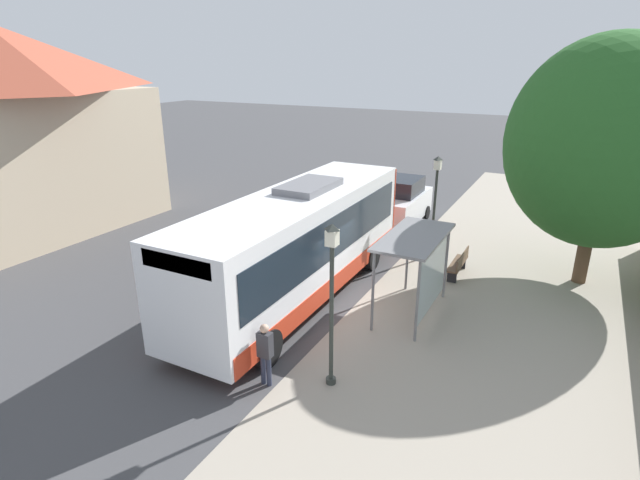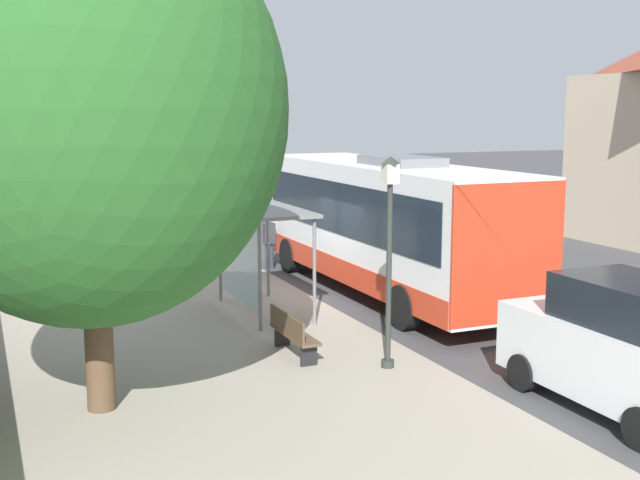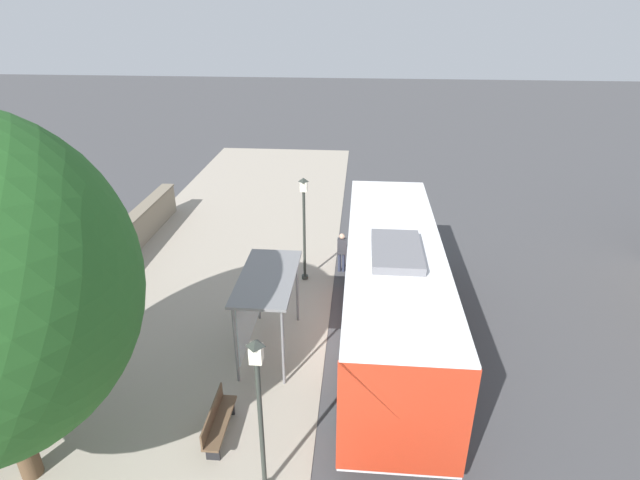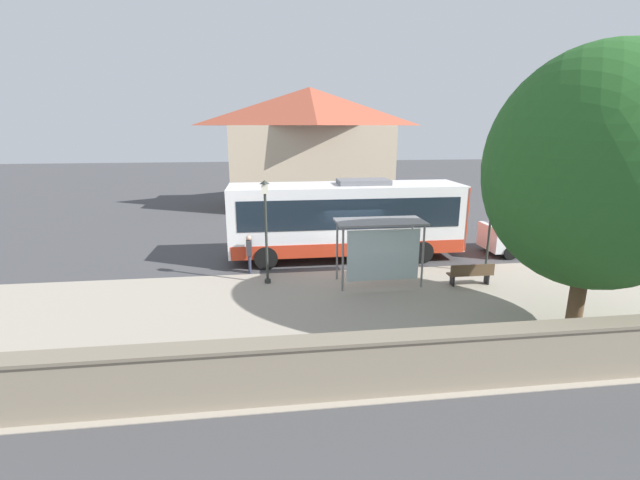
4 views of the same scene
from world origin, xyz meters
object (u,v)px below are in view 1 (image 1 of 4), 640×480
(shade_tree, at_px, (605,144))
(street_lamp_far, at_px, (332,293))
(bus, at_px, (298,243))
(street_lamp_near, at_px, (435,198))
(bench, at_px, (459,263))
(parked_car_behind_bus, at_px, (400,202))
(pedestrian, at_px, (265,350))
(bus_shelter, at_px, (419,251))

(shade_tree, bearing_deg, street_lamp_far, 61.02)
(bus, distance_m, street_lamp_near, 6.14)
(bench, distance_m, street_lamp_near, 2.68)
(street_lamp_far, height_order, parked_car_behind_bus, street_lamp_far)
(shade_tree, bearing_deg, pedestrian, 56.97)
(bench, bearing_deg, shade_tree, -159.86)
(bench, bearing_deg, bus_shelter, 81.69)
(street_lamp_near, distance_m, street_lamp_far, 9.07)
(pedestrian, bearing_deg, shade_tree, -123.03)
(street_lamp_near, bearing_deg, bus_shelter, 100.23)
(pedestrian, height_order, street_lamp_near, street_lamp_near)
(bus_shelter, height_order, street_lamp_far, street_lamp_far)
(pedestrian, xyz_separation_m, street_lamp_near, (-1.19, -9.79, 1.41))
(bus, distance_m, street_lamp_far, 4.73)
(bus_shelter, relative_size, parked_car_behind_bus, 0.81)
(street_lamp_far, xyz_separation_m, shade_tree, (-5.05, -9.11, 2.37))
(bus, distance_m, bench, 6.02)
(bus_shelter, relative_size, bench, 1.91)
(shade_tree, bearing_deg, street_lamp_near, 0.54)
(bus, xyz_separation_m, street_lamp_far, (-2.98, 3.63, 0.51))
(bus, relative_size, shade_tree, 1.29)
(bench, distance_m, street_lamp_far, 8.04)
(bus, bearing_deg, shade_tree, -145.67)
(bench, height_order, street_lamp_near, street_lamp_near)
(bench, height_order, street_lamp_far, street_lamp_far)
(street_lamp_near, distance_m, parked_car_behind_bus, 4.34)
(street_lamp_near, bearing_deg, bus, 62.52)
(street_lamp_near, bearing_deg, pedestrian, 83.04)
(bus, bearing_deg, street_lamp_far, 129.36)
(pedestrian, distance_m, bench, 8.83)
(street_lamp_far, relative_size, parked_car_behind_bus, 0.97)
(bus, xyz_separation_m, street_lamp_near, (-2.83, -5.43, 0.47))
(bus_shelter, relative_size, street_lamp_near, 0.84)
(bus, height_order, bus_shelter, bus)
(bus, xyz_separation_m, pedestrian, (-1.63, 4.36, -0.94))
(bus, bearing_deg, bus_shelter, -170.44)
(pedestrian, relative_size, parked_car_behind_bus, 0.39)
(bus_shelter, bearing_deg, bus, 9.56)
(bench, bearing_deg, street_lamp_far, 81.01)
(street_lamp_far, distance_m, shade_tree, 10.69)
(pedestrian, relative_size, shade_tree, 0.20)
(bus_shelter, height_order, bench, bus_shelter)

